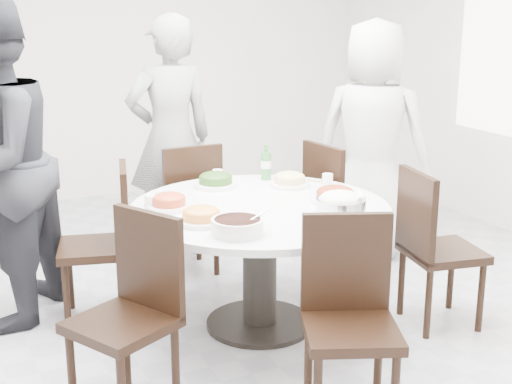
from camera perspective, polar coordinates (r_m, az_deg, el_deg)
name	(u,v)px	position (r m, az deg, el deg)	size (l,w,h in m)	color
floor	(194,313)	(4.53, -4.99, -9.64)	(6.00, 6.00, 0.01)	#B2B2B7
wall_back	(76,54)	(7.02, -14.23, 10.67)	(6.00, 0.01, 2.80)	white
dining_table	(260,267)	(4.21, 0.30, -6.01)	(1.50, 1.50, 0.75)	white
chair_ne	(343,208)	(5.05, 7.01, -1.30)	(0.42, 0.42, 0.95)	black
chair_n	(184,207)	(5.06, -5.76, -1.24)	(0.42, 0.42, 0.95)	black
chair_nw	(94,244)	(4.39, -12.80, -4.11)	(0.42, 0.42, 0.95)	black
chair_sw	(121,320)	(3.38, -10.72, -10.00)	(0.42, 0.42, 0.95)	black
chair_s	(351,326)	(3.29, 7.64, -10.60)	(0.42, 0.42, 0.95)	black
chair_se	(443,248)	(4.36, 14.74, -4.38)	(0.42, 0.42, 0.95)	black
diner_right	(372,139)	(5.41, 9.30, 4.19)	(0.87, 0.56, 1.77)	silver
diner_middle	(170,139)	(5.31, -6.88, 4.26)	(0.66, 0.43, 1.81)	black
dish_greens	(216,181)	(4.51, -3.25, 0.85)	(0.27, 0.27, 0.07)	white
dish_pale	(290,181)	(4.51, 2.70, 0.87)	(0.25, 0.25, 0.07)	white
dish_orange	(169,203)	(4.05, -6.98, -0.91)	(0.25, 0.25, 0.07)	white
dish_redbrown	(335,197)	(4.18, 6.36, -0.37)	(0.28, 0.28, 0.07)	white
dish_tofu	(201,217)	(3.78, -4.40, -2.04)	(0.26, 0.26, 0.07)	white
rice_bowl	(341,209)	(3.86, 6.79, -1.35)	(0.27, 0.27, 0.12)	silver
soup_bowl	(237,227)	(3.59, -1.50, -2.78)	(0.27, 0.27, 0.08)	white
beverage_bottle	(266,162)	(4.67, 0.80, 2.42)	(0.07, 0.07, 0.23)	#317B36
tea_cups	(216,176)	(4.62, -3.23, 1.27)	(0.07, 0.07, 0.08)	white
chopsticks	(210,179)	(4.70, -3.69, 1.08)	(0.24, 0.04, 0.01)	tan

